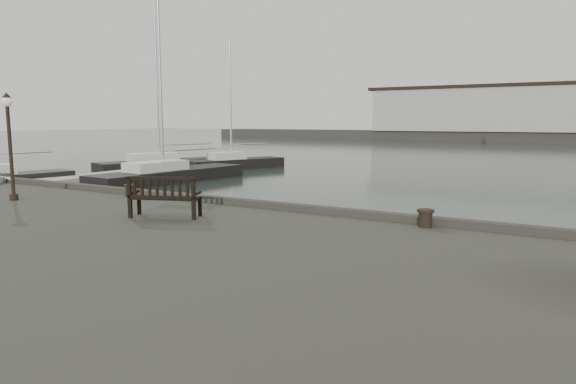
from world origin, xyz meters
name	(u,v)px	position (x,y,z in m)	size (l,w,h in m)	color
ground	(269,262)	(0.00, 0.00, 0.00)	(400.00, 400.00, 0.00)	black
pontoon	(90,179)	(-20.00, 10.00, 0.25)	(2.00, 24.00, 0.50)	#AAA89D
breakwater	(517,119)	(-4.56, 92.00, 4.30)	(140.00, 9.50, 12.20)	#383530
bench	(165,205)	(-1.40, -2.56, 1.87)	(1.81, 1.19, 0.99)	black
bollard_left	(130,190)	(-4.85, -0.50, 1.75)	(0.36, 0.36, 0.38)	black
bollard_right	(425,218)	(4.44, -0.50, 1.76)	(0.38, 0.38, 0.40)	black
lamp_post	(9,132)	(-7.26, -2.81, 3.59)	(0.32, 0.32, 3.17)	black
yacht_a	(4,184)	(-22.26, 5.68, 0.24)	(3.46, 8.03, 10.91)	black
yacht_b	(166,167)	(-22.05, 19.00, 0.25)	(6.00, 11.41, 14.67)	black
yacht_c	(170,178)	(-15.85, 12.91, 0.24)	(3.65, 11.45, 14.91)	black
yacht_d	(236,166)	(-17.80, 22.72, 0.23)	(5.15, 8.71, 10.81)	black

